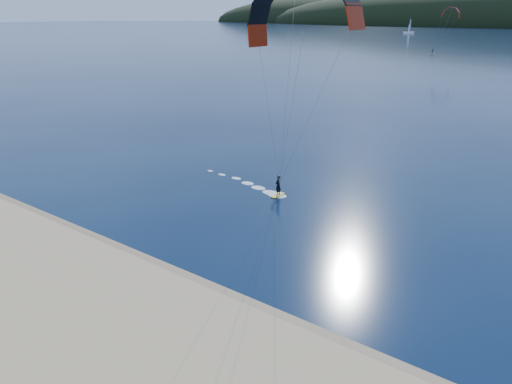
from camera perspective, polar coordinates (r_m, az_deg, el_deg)
ground at (r=29.34m, az=-17.65°, el=-13.49°), size 1800.00×1800.00×0.00m
wet_sand at (r=31.63m, az=-11.11°, el=-10.00°), size 220.00×2.50×0.10m
kitesurfer_near at (r=34.06m, az=5.54°, el=18.13°), size 20.26×8.47×17.70m
kitesurfer_far at (r=212.15m, az=22.58°, el=19.09°), size 11.15×7.50×16.94m
sailboat at (r=431.77m, az=18.13°, el=18.01°), size 8.63×5.61×12.38m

